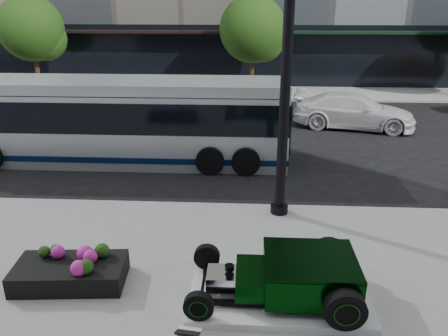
# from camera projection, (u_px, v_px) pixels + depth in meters

# --- Properties ---
(ground) EXTENTS (120.00, 120.00, 0.00)m
(ground) POSITION_uv_depth(u_px,v_px,m) (221.00, 180.00, 14.29)
(ground) COLOR black
(ground) RESTS_ON ground
(sidewalk_far) EXTENTS (70.00, 4.00, 0.12)m
(sidewalk_far) POSITION_uv_depth(u_px,v_px,m) (235.00, 93.00, 27.30)
(sidewalk_far) COLOR gray
(sidewalk_far) RESTS_ON ground
(street_trees) EXTENTS (29.80, 3.80, 5.70)m
(street_trees) POSITION_uv_depth(u_px,v_px,m) (255.00, 32.00, 25.03)
(street_trees) COLOR black
(street_trees) RESTS_ON sidewalk_far
(display_plinth) EXTENTS (3.40, 1.80, 0.15)m
(display_plinth) POSITION_uv_depth(u_px,v_px,m) (279.00, 297.00, 8.37)
(display_plinth) COLOR silver
(display_plinth) RESTS_ON sidewalk_near
(hot_rod) EXTENTS (3.22, 2.00, 0.81)m
(hot_rod) POSITION_uv_depth(u_px,v_px,m) (298.00, 275.00, 8.17)
(hot_rod) COLOR black
(hot_rod) RESTS_ON display_plinth
(lamppost) EXTENTS (0.47, 0.47, 8.58)m
(lamppost) POSITION_uv_depth(u_px,v_px,m) (287.00, 64.00, 10.41)
(lamppost) COLOR black
(lamppost) RESTS_ON sidewalk_near
(flower_planter) EXTENTS (2.27, 1.26, 0.71)m
(flower_planter) POSITION_uv_depth(u_px,v_px,m) (70.00, 271.00, 8.82)
(flower_planter) COLOR black
(flower_planter) RESTS_ON sidewalk_near
(transit_bus) EXTENTS (12.12, 2.88, 2.92)m
(transit_bus) POSITION_uv_depth(u_px,v_px,m) (119.00, 120.00, 15.59)
(transit_bus) COLOR silver
(transit_bus) RESTS_ON ground
(white_sedan) EXTENTS (5.72, 3.27, 1.56)m
(white_sedan) POSITION_uv_depth(u_px,v_px,m) (354.00, 111.00, 19.84)
(white_sedan) COLOR silver
(white_sedan) RESTS_ON ground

